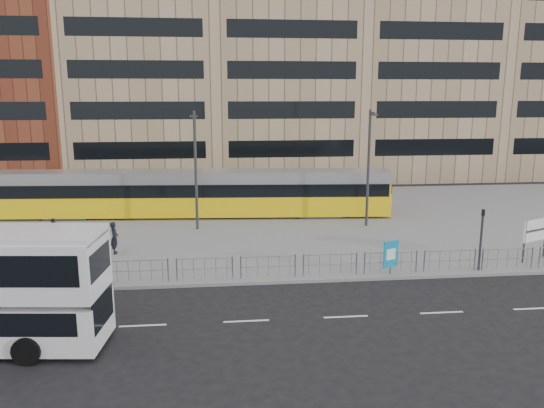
{
  "coord_description": "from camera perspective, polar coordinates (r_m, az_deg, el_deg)",
  "views": [
    {
      "loc": [
        -2.99,
        -23.43,
        8.83
      ],
      "look_at": [
        0.05,
        6.0,
        2.57
      ],
      "focal_mm": 35.0,
      "sensor_mm": 36.0,
      "label": 1
    }
  ],
  "objects": [
    {
      "name": "traffic_light_west",
      "position": [
        26.07,
        -22.31,
        -3.87
      ],
      "size": [
        0.17,
        0.21,
        3.1
      ],
      "rotation": [
        0.0,
        0.0,
        -0.05
      ],
      "color": "#2D2D30",
      "rests_on": "plaza"
    },
    {
      "name": "station_sign",
      "position": [
        30.91,
        26.5,
        -2.71
      ],
      "size": [
        1.79,
        0.84,
        2.21
      ],
      "rotation": [
        0.0,
        0.0,
        0.41
      ],
      "color": "#2D2D30",
      "rests_on": "plaza"
    },
    {
      "name": "kerb",
      "position": [
        25.24,
        1.28,
        -8.35
      ],
      "size": [
        64.0,
        0.25,
        0.17
      ],
      "primitive_type": "cube",
      "color": "gray",
      "rests_on": "ground"
    },
    {
      "name": "lamp_post_west",
      "position": [
        33.84,
        -8.22,
        4.12
      ],
      "size": [
        0.45,
        1.04,
        7.55
      ],
      "color": "#2D2D30",
      "rests_on": "plaza"
    },
    {
      "name": "traffic_light_east",
      "position": [
        27.97,
        21.62,
        -2.78
      ],
      "size": [
        0.22,
        0.24,
        3.1
      ],
      "rotation": [
        0.0,
        0.0,
        -0.31
      ],
      "color": "#2D2D30",
      "rests_on": "plaza"
    },
    {
      "name": "building_row",
      "position": [
        58.03,
        -1.46,
        15.98
      ],
      "size": [
        70.4,
        18.4,
        31.2
      ],
      "color": "brown",
      "rests_on": "ground"
    },
    {
      "name": "ad_panel",
      "position": [
        26.41,
        12.66,
        -5.32
      ],
      "size": [
        0.84,
        0.4,
        1.65
      ],
      "rotation": [
        0.0,
        0.0,
        0.4
      ],
      "color": "#2D2D30",
      "rests_on": "plaza"
    },
    {
      "name": "tram",
      "position": [
        37.98,
        -8.3,
        1.12
      ],
      "size": [
        27.65,
        4.58,
        3.25
      ],
      "rotation": [
        0.0,
        0.0,
        -0.07
      ],
      "color": "yellow",
      "rests_on": "plaza"
    },
    {
      "name": "pedestrian_barrier",
      "position": [
        25.68,
        5.62,
        -5.91
      ],
      "size": [
        32.07,
        0.07,
        1.1
      ],
      "color": "gray",
      "rests_on": "plaza"
    },
    {
      "name": "road_markings",
      "position": [
        21.71,
        5.32,
        -12.09
      ],
      "size": [
        62.0,
        0.12,
        0.01
      ],
      "primitive_type": "cube",
      "color": "white",
      "rests_on": "ground"
    },
    {
      "name": "ground",
      "position": [
        25.22,
        1.3,
        -8.55
      ],
      "size": [
        120.0,
        120.0,
        0.0
      ],
      "primitive_type": "plane",
      "color": "black",
      "rests_on": "ground"
    },
    {
      "name": "lamp_post_east",
      "position": [
        34.93,
        10.37,
        4.33
      ],
      "size": [
        0.45,
        1.04,
        7.59
      ],
      "color": "#2D2D30",
      "rests_on": "plaza"
    },
    {
      "name": "plaza",
      "position": [
        36.62,
        -1.05,
        -1.88
      ],
      "size": [
        64.0,
        24.0,
        0.15
      ],
      "primitive_type": "cube",
      "color": "gray",
      "rests_on": "ground"
    },
    {
      "name": "pedestrian",
      "position": [
        30.21,
        -16.59,
        -3.5
      ],
      "size": [
        0.53,
        0.71,
        1.78
      ],
      "primitive_type": "imported",
      "rotation": [
        0.0,
        0.0,
        1.73
      ],
      "color": "black",
      "rests_on": "plaza"
    }
  ]
}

